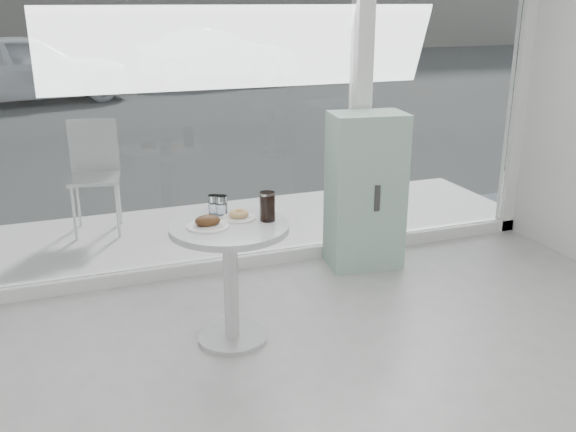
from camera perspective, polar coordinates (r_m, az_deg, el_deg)
name	(u,v)px	position (r m, az deg, el deg)	size (l,w,h in m)	color
storefront	(261,47)	(4.84, -2.43, 14.80)	(5.00, 0.14, 3.00)	white
main_table	(230,258)	(3.90, -5.17, -3.78)	(0.72, 0.72, 0.77)	silver
patio_deck	(229,230)	(5.93, -5.31, -1.24)	(5.60, 1.60, 0.05)	white
street	(104,82)	(17.76, -16.08, 11.39)	(40.00, 24.00, 0.00)	#343434
mint_cabinet	(365,191)	(5.05, 6.88, 2.20)	(0.62, 0.45, 1.23)	#9FCBB6
patio_chair	(95,169)	(5.96, -16.82, 4.05)	(0.49, 0.49, 0.99)	silver
car_white	(23,68)	(14.52, -22.49, 12.10)	(1.69, 4.21, 1.43)	white
car_silver	(217,55)	(17.21, -6.37, 14.00)	(1.40, 4.03, 1.33)	#B0B3B8
plate_fritter	(208,222)	(3.79, -7.10, -0.58)	(0.25, 0.25, 0.07)	white
plate_donut	(239,216)	(3.91, -4.39, 0.03)	(0.20, 0.20, 0.05)	white
water_tumbler_a	(214,205)	(4.02, -6.59, 0.94)	(0.07, 0.07, 0.12)	white
water_tumbler_b	(221,206)	(3.99, -5.94, 0.88)	(0.07, 0.07, 0.12)	white
cola_glass	(267,207)	(3.85, -1.84, 0.81)	(0.09, 0.09, 0.18)	white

